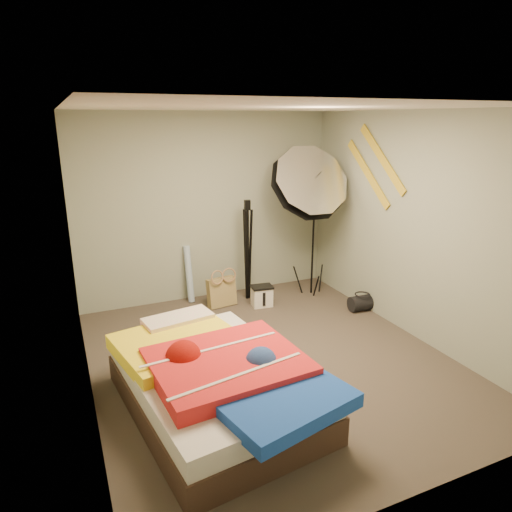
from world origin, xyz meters
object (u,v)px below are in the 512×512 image
duffel_bag (362,303)px  photo_umbrella (307,185)px  bed (216,380)px  tote_bag (222,292)px  wrapping_roll (189,274)px  camera_tripod (247,243)px  camera_case (262,297)px

duffel_bag → photo_umbrella: 1.69m
duffel_bag → bed: bearing=-149.8°
tote_bag → wrapping_roll: bearing=127.1°
duffel_bag → camera_tripod: size_ratio=0.24×
wrapping_roll → duffel_bag: (1.96, -1.23, -0.28)m
duffel_bag → bed: bed is taller
photo_umbrella → duffel_bag: bearing=-55.5°
camera_case → photo_umbrella: (0.66, 0.03, 1.44)m
photo_umbrella → wrapping_roll: bearing=159.9°
bed → tote_bag: bearing=69.1°
wrapping_roll → photo_umbrella: bearing=-20.1°
bed → camera_tripod: (1.23, 2.22, 0.51)m
camera_case → duffel_bag: camera_case is taller
wrapping_roll → bed: (-0.47, -2.46, -0.10)m
camera_tripod → photo_umbrella: bearing=-22.5°
camera_case → camera_tripod: bearing=108.3°
wrapping_roll → camera_tripod: camera_tripod is taller
bed → camera_tripod: 2.59m
tote_bag → camera_tripod: camera_tripod is taller
duffel_bag → camera_tripod: bearing=143.8°
tote_bag → wrapping_roll: 0.52m
tote_bag → duffel_bag: 1.85m
wrapping_roll → duffel_bag: wrapping_roll is taller
wrapping_roll → camera_tripod: bearing=-17.8°
wrapping_roll → duffel_bag: 2.33m
duffel_bag → camera_case: bearing=153.0°
bed → wrapping_roll: bearing=79.2°
camera_tripod → tote_bag: bearing=-166.6°
photo_umbrella → bed: bearing=-135.5°
camera_tripod → camera_case: bearing=-78.4°
tote_bag → duffel_bag: bearing=-36.2°
tote_bag → photo_umbrella: size_ratio=0.18×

